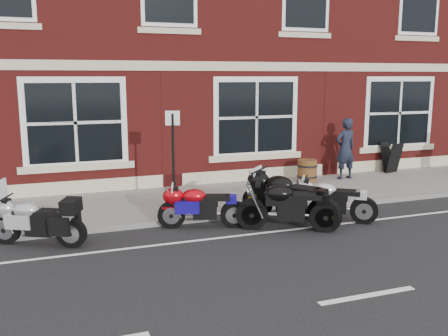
{
  "coord_description": "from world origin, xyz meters",
  "views": [
    {
      "loc": [
        -4.27,
        -8.65,
        3.13
      ],
      "look_at": [
        -0.54,
        1.6,
        1.12
      ],
      "focal_mm": 40.0,
      "sensor_mm": 36.0,
      "label": 1
    }
  ],
  "objects_px": {
    "moto_naked_black": "(286,204)",
    "a_board_sign": "(391,157)",
    "moto_touring_silver": "(35,219)",
    "pedestrian_left": "(345,149)",
    "barrel_planter": "(307,171)",
    "moto_sport_red": "(201,205)",
    "moto_sport_silver": "(331,199)",
    "moto_sport_black": "(288,196)",
    "parking_sign": "(173,154)"
  },
  "relations": [
    {
      "from": "moto_sport_red",
      "to": "moto_touring_silver",
      "type": "bearing_deg",
      "value": 108.26
    },
    {
      "from": "moto_naked_black",
      "to": "pedestrian_left",
      "type": "distance_m",
      "value": 5.26
    },
    {
      "from": "moto_touring_silver",
      "to": "barrel_planter",
      "type": "bearing_deg",
      "value": -40.12
    },
    {
      "from": "barrel_planter",
      "to": "moto_sport_red",
      "type": "bearing_deg",
      "value": -145.48
    },
    {
      "from": "moto_touring_silver",
      "to": "a_board_sign",
      "type": "relative_size",
      "value": 1.8
    },
    {
      "from": "moto_touring_silver",
      "to": "moto_sport_silver",
      "type": "relative_size",
      "value": 1.06
    },
    {
      "from": "moto_sport_red",
      "to": "parking_sign",
      "type": "distance_m",
      "value": 1.48
    },
    {
      "from": "a_board_sign",
      "to": "pedestrian_left",
      "type": "bearing_deg",
      "value": 174.25
    },
    {
      "from": "moto_sport_red",
      "to": "a_board_sign",
      "type": "xyz_separation_m",
      "value": [
        7.33,
        3.22,
        0.11
      ]
    },
    {
      "from": "a_board_sign",
      "to": "barrel_planter",
      "type": "height_order",
      "value": "a_board_sign"
    },
    {
      "from": "moto_sport_black",
      "to": "pedestrian_left",
      "type": "height_order",
      "value": "pedestrian_left"
    },
    {
      "from": "moto_touring_silver",
      "to": "moto_naked_black",
      "type": "relative_size",
      "value": 0.87
    },
    {
      "from": "moto_touring_silver",
      "to": "moto_sport_black",
      "type": "relative_size",
      "value": 0.86
    },
    {
      "from": "moto_sport_black",
      "to": "moto_naked_black",
      "type": "bearing_deg",
      "value": -155.8
    },
    {
      "from": "moto_sport_black",
      "to": "parking_sign",
      "type": "bearing_deg",
      "value": 111.83
    },
    {
      "from": "barrel_planter",
      "to": "parking_sign",
      "type": "bearing_deg",
      "value": -158.72
    },
    {
      "from": "moto_sport_black",
      "to": "pedestrian_left",
      "type": "relative_size",
      "value": 1.11
    },
    {
      "from": "moto_sport_black",
      "to": "moto_naked_black",
      "type": "xyz_separation_m",
      "value": [
        -0.27,
        -0.43,
        -0.04
      ]
    },
    {
      "from": "moto_touring_silver",
      "to": "moto_sport_red",
      "type": "relative_size",
      "value": 0.94
    },
    {
      "from": "moto_sport_red",
      "to": "moto_sport_silver",
      "type": "bearing_deg",
      "value": -81.91
    },
    {
      "from": "a_board_sign",
      "to": "barrel_planter",
      "type": "distance_m",
      "value": 3.27
    },
    {
      "from": "moto_sport_red",
      "to": "moto_sport_silver",
      "type": "height_order",
      "value": "moto_sport_silver"
    },
    {
      "from": "moto_touring_silver",
      "to": "pedestrian_left",
      "type": "relative_size",
      "value": 0.95
    },
    {
      "from": "moto_naked_black",
      "to": "parking_sign",
      "type": "height_order",
      "value": "parking_sign"
    },
    {
      "from": "a_board_sign",
      "to": "parking_sign",
      "type": "xyz_separation_m",
      "value": [
        -7.62,
        -2.11,
        0.83
      ]
    },
    {
      "from": "moto_naked_black",
      "to": "moto_sport_red",
      "type": "bearing_deg",
      "value": 90.67
    },
    {
      "from": "pedestrian_left",
      "to": "moto_sport_black",
      "type": "bearing_deg",
      "value": 37.67
    },
    {
      "from": "moto_sport_red",
      "to": "moto_naked_black",
      "type": "height_order",
      "value": "moto_naked_black"
    },
    {
      "from": "pedestrian_left",
      "to": "parking_sign",
      "type": "xyz_separation_m",
      "value": [
        -5.66,
        -1.74,
        0.4
      ]
    },
    {
      "from": "pedestrian_left",
      "to": "a_board_sign",
      "type": "height_order",
      "value": "pedestrian_left"
    },
    {
      "from": "pedestrian_left",
      "to": "moto_touring_silver",
      "type": "bearing_deg",
      "value": 13.72
    },
    {
      "from": "parking_sign",
      "to": "pedestrian_left",
      "type": "bearing_deg",
      "value": 27.91
    },
    {
      "from": "pedestrian_left",
      "to": "a_board_sign",
      "type": "relative_size",
      "value": 1.89
    },
    {
      "from": "moto_sport_red",
      "to": "moto_sport_black",
      "type": "bearing_deg",
      "value": -82.36
    },
    {
      "from": "moto_naked_black",
      "to": "a_board_sign",
      "type": "xyz_separation_m",
      "value": [
        5.74,
        4.0,
        0.04
      ]
    },
    {
      "from": "moto_sport_silver",
      "to": "a_board_sign",
      "type": "bearing_deg",
      "value": -14.54
    },
    {
      "from": "moto_sport_red",
      "to": "parking_sign",
      "type": "height_order",
      "value": "parking_sign"
    },
    {
      "from": "a_board_sign",
      "to": "moto_sport_red",
      "type": "bearing_deg",
      "value": -172.74
    },
    {
      "from": "moto_sport_silver",
      "to": "parking_sign",
      "type": "distance_m",
      "value": 3.62
    },
    {
      "from": "barrel_planter",
      "to": "moto_sport_silver",
      "type": "bearing_deg",
      "value": -111.13
    },
    {
      "from": "moto_touring_silver",
      "to": "barrel_planter",
      "type": "height_order",
      "value": "moto_touring_silver"
    },
    {
      "from": "moto_sport_red",
      "to": "parking_sign",
      "type": "bearing_deg",
      "value": 33.14
    },
    {
      "from": "a_board_sign",
      "to": "barrel_planter",
      "type": "xyz_separation_m",
      "value": [
        -3.24,
        -0.4,
        -0.15
      ]
    },
    {
      "from": "parking_sign",
      "to": "moto_naked_black",
      "type": "bearing_deg",
      "value": -34.26
    },
    {
      "from": "moto_sport_black",
      "to": "barrel_planter",
      "type": "bearing_deg",
      "value": 20.56
    },
    {
      "from": "moto_sport_black",
      "to": "a_board_sign",
      "type": "bearing_deg",
      "value": -1.09
    },
    {
      "from": "moto_sport_black",
      "to": "barrel_planter",
      "type": "xyz_separation_m",
      "value": [
        2.24,
        3.16,
        -0.16
      ]
    },
    {
      "from": "a_board_sign",
      "to": "moto_touring_silver",
      "type": "bearing_deg",
      "value": -179.49
    },
    {
      "from": "moto_naked_black",
      "to": "parking_sign",
      "type": "distance_m",
      "value": 2.8
    },
    {
      "from": "moto_touring_silver",
      "to": "moto_sport_silver",
      "type": "bearing_deg",
      "value": -65.84
    }
  ]
}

